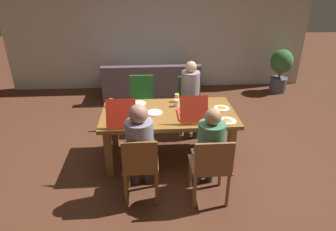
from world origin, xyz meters
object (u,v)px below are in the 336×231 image
at_px(chair_2, 189,102).
at_px(plate_1, 227,121).
at_px(couch, 151,85).
at_px(chair_1, 211,167).
at_px(drinking_glass_1, 111,103).
at_px(plate_3, 154,113).
at_px(drinking_glass_0, 146,121).
at_px(drinking_glass_3, 176,103).
at_px(person_1, 210,145).
at_px(plate_2, 139,103).
at_px(chair_3, 142,103).
at_px(chair_0, 141,167).
at_px(person_0, 140,143).
at_px(plate_0, 222,108).
at_px(person_2, 191,92).
at_px(pizza_box_0, 192,113).
at_px(potted_plant, 281,68).
at_px(pizza_box_1, 123,117).
at_px(dining_table, 168,119).
at_px(drinking_glass_2, 177,98).

bearing_deg(chair_2, plate_1, -75.59).
relative_size(plate_1, couch, 0.11).
relative_size(chair_1, drinking_glass_1, 7.74).
relative_size(chair_2, plate_3, 4.10).
xyz_separation_m(chair_1, couch, (-0.64, 3.49, -0.22)).
height_order(chair_1, chair_2, chair_2).
bearing_deg(drinking_glass_0, drinking_glass_3, 52.12).
xyz_separation_m(drinking_glass_0, drinking_glass_3, (0.45, 0.58, -0.01)).
xyz_separation_m(person_1, plate_3, (-0.63, 0.82, 0.06)).
distance_m(plate_1, plate_2, 1.36).
relative_size(chair_1, plate_3, 3.98).
height_order(plate_3, drinking_glass_1, drinking_glass_1).
bearing_deg(chair_3, plate_1, -48.39).
bearing_deg(plate_1, chair_0, -153.57).
bearing_deg(drinking_glass_3, person_1, -73.93).
relative_size(person_0, drinking_glass_3, 12.24).
xyz_separation_m(person_1, plate_1, (0.33, 0.50, 0.06)).
bearing_deg(drinking_glass_1, plate_0, -6.99).
xyz_separation_m(person_2, plate_3, (-0.63, -0.83, 0.04)).
xyz_separation_m(plate_1, drinking_glass_3, (-0.63, 0.54, 0.04)).
height_order(pizza_box_0, plate_2, pizza_box_0).
xyz_separation_m(chair_0, chair_3, (0.00, 1.87, 0.01)).
height_order(chair_3, pizza_box_0, pizza_box_0).
xyz_separation_m(chair_2, chair_3, (-0.82, 0.00, 0.01)).
distance_m(chair_2, potted_plant, 2.87).
relative_size(chair_2, pizza_box_1, 1.81).
xyz_separation_m(drinking_glass_0, couch, (0.11, 2.88, -0.54)).
height_order(plate_0, potted_plant, potted_plant).
bearing_deg(drinking_glass_3, dining_table, -122.50).
bearing_deg(drinking_glass_2, chair_3, 132.97).
distance_m(chair_3, drinking_glass_3, 0.97).
xyz_separation_m(dining_table, drinking_glass_2, (0.16, 0.38, 0.17)).
height_order(chair_2, plate_3, chair_2).
bearing_deg(couch, chair_0, -93.05).
bearing_deg(person_0, chair_3, 90.00).
height_order(drinking_glass_0, drinking_glass_3, drinking_glass_0).
relative_size(person_0, drinking_glass_0, 10.85).
bearing_deg(chair_1, chair_3, 112.89).
height_order(chair_3, drinking_glass_2, chair_3).
bearing_deg(potted_plant, plate_3, -138.45).
distance_m(drinking_glass_3, potted_plant, 3.59).
bearing_deg(plate_2, drinking_glass_3, -12.86).
relative_size(person_0, chair_3, 1.29).
distance_m(plate_2, drinking_glass_3, 0.57).
bearing_deg(dining_table, drinking_glass_0, -130.51).
height_order(drinking_glass_0, drinking_glass_1, same).
height_order(chair_0, couch, chair_0).
height_order(chair_0, potted_plant, potted_plant).
height_order(drinking_glass_3, potted_plant, potted_plant).
distance_m(chair_2, plate_2, 1.09).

